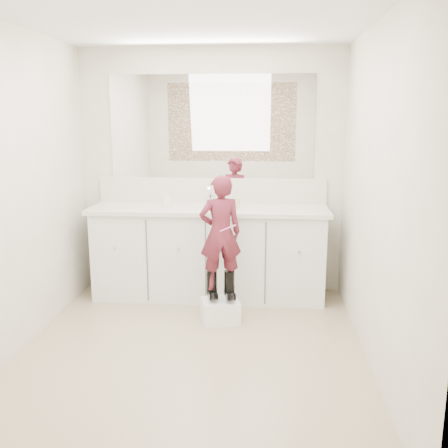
{
  "coord_description": "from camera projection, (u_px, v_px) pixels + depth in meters",
  "views": [
    {
      "loc": [
        0.53,
        -3.44,
        1.74
      ],
      "look_at": [
        0.21,
        0.51,
        0.88
      ],
      "focal_mm": 40.0,
      "sensor_mm": 36.0,
      "label": 1
    }
  ],
  "objects": [
    {
      "name": "step_stool",
      "position": [
        220.0,
        311.0,
        4.3
      ],
      "size": [
        0.37,
        0.33,
        0.2
      ],
      "primitive_type": "cube",
      "rotation": [
        0.0,
        0.0,
        0.27
      ],
      "color": "white",
      "rests_on": "floor"
    },
    {
      "name": "wall_right",
      "position": [
        377.0,
        197.0,
        3.41
      ],
      "size": [
        0.0,
        3.0,
        3.0
      ],
      "primitive_type": "plane",
      "rotation": [
        1.57,
        0.0,
        -1.57
      ],
      "color": "beige",
      "rests_on": "floor"
    },
    {
      "name": "boot_right",
      "position": [
        229.0,
        285.0,
        4.27
      ],
      "size": [
        0.14,
        0.19,
        0.26
      ],
      "primitive_type": null,
      "rotation": [
        0.0,
        0.0,
        0.27
      ],
      "color": "black",
      "rests_on": "step_stool"
    },
    {
      "name": "faucet",
      "position": [
        210.0,
        200.0,
        4.91
      ],
      "size": [
        0.08,
        0.08,
        0.1
      ],
      "primitive_type": "cylinder",
      "color": "silver",
      "rests_on": "countertop"
    },
    {
      "name": "wall_front",
      "position": [
        134.0,
        251.0,
        2.05
      ],
      "size": [
        2.6,
        0.0,
        2.6
      ],
      "primitive_type": "plane",
      "rotation": [
        -1.57,
        0.0,
        0.0
      ],
      "color": "beige",
      "rests_on": "floor"
    },
    {
      "name": "wall_back",
      "position": [
        212.0,
        172.0,
        4.97
      ],
      "size": [
        2.6,
        0.0,
        2.6
      ],
      "primitive_type": "plane",
      "rotation": [
        1.57,
        0.0,
        0.0
      ],
      "color": "beige",
      "rests_on": "floor"
    },
    {
      "name": "soap_bottle",
      "position": [
        166.0,
        198.0,
        4.77
      ],
      "size": [
        0.1,
        0.1,
        0.17
      ],
      "primitive_type": "imported",
      "rotation": [
        0.0,
        0.0,
        0.41
      ],
      "color": "silver",
      "rests_on": "countertop"
    },
    {
      "name": "ceiling",
      "position": [
        186.0,
        14.0,
        3.26
      ],
      "size": [
        3.0,
        3.0,
        0.0
      ],
      "primitive_type": "plane",
      "rotation": [
        3.14,
        0.0,
        0.0
      ],
      "color": "white",
      "rests_on": "wall_back"
    },
    {
      "name": "vanity_cabinet",
      "position": [
        209.0,
        254.0,
        4.87
      ],
      "size": [
        2.2,
        0.55,
        0.85
      ],
      "primitive_type": "cube",
      "color": "silver",
      "rests_on": "floor"
    },
    {
      "name": "toothbrush",
      "position": [
        228.0,
        228.0,
        4.08
      ],
      "size": [
        0.13,
        0.05,
        0.06
      ],
      "primitive_type": "cylinder",
      "rotation": [
        0.0,
        1.22,
        0.27
      ],
      "color": "#F45FB5",
      "rests_on": "toddler"
    },
    {
      "name": "mirror",
      "position": [
        211.0,
        127.0,
        4.87
      ],
      "size": [
        2.0,
        0.02,
        1.0
      ],
      "primitive_type": "cube",
      "color": "white",
      "rests_on": "wall_back"
    },
    {
      "name": "cup",
      "position": [
        236.0,
        203.0,
        4.73
      ],
      "size": [
        0.13,
        0.13,
        0.1
      ],
      "primitive_type": "imported",
      "rotation": [
        0.0,
        0.0,
        0.19
      ],
      "color": "beige",
      "rests_on": "countertop"
    },
    {
      "name": "toddler",
      "position": [
        220.0,
        233.0,
        4.18
      ],
      "size": [
        0.41,
        0.32,
        0.98
      ],
      "primitive_type": "imported",
      "rotation": [
        0.0,
        0.0,
        3.41
      ],
      "color": "#952E3E",
      "rests_on": "step_stool"
    },
    {
      "name": "floor",
      "position": [
        191.0,
        352.0,
        3.77
      ],
      "size": [
        3.0,
        3.0,
        0.0
      ],
      "primitive_type": "plane",
      "color": "#957D61",
      "rests_on": "ground"
    },
    {
      "name": "backsplash",
      "position": [
        212.0,
        190.0,
        5.0
      ],
      "size": [
        2.28,
        0.03,
        0.25
      ],
      "primitive_type": "cube",
      "color": "beige",
      "rests_on": "countertop"
    },
    {
      "name": "boot_left",
      "position": [
        212.0,
        285.0,
        4.28
      ],
      "size": [
        0.14,
        0.19,
        0.26
      ],
      "primitive_type": null,
      "rotation": [
        0.0,
        0.0,
        0.27
      ],
      "color": "black",
      "rests_on": "step_stool"
    },
    {
      "name": "wall_left",
      "position": [
        12.0,
        193.0,
        3.62
      ],
      "size": [
        0.0,
        3.0,
        3.0
      ],
      "primitive_type": "plane",
      "rotation": [
        1.57,
        0.0,
        1.57
      ],
      "color": "beige",
      "rests_on": "floor"
    },
    {
      "name": "countertop",
      "position": [
        209.0,
        210.0,
        4.76
      ],
      "size": [
        2.28,
        0.58,
        0.04
      ],
      "primitive_type": "cube",
      "color": "beige",
      "rests_on": "vanity_cabinet"
    },
    {
      "name": "dot_panel",
      "position": [
        131.0,
        140.0,
        1.97
      ],
      "size": [
        2.0,
        0.01,
        1.2
      ],
      "primitive_type": "cube",
      "color": "#472819",
      "rests_on": "wall_front"
    }
  ]
}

